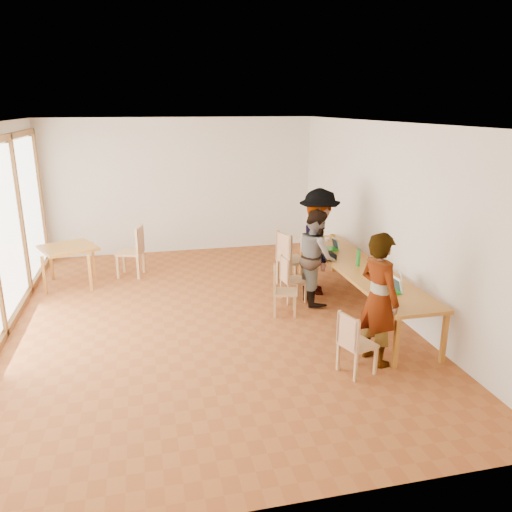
# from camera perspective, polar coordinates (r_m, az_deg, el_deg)

# --- Properties ---
(ground) EXTENTS (8.00, 8.00, 0.00)m
(ground) POSITION_cam_1_polar(r_m,az_deg,el_deg) (8.02, -5.74, -7.10)
(ground) COLOR #995225
(ground) RESTS_ON ground
(wall_back) EXTENTS (6.00, 0.10, 3.00)m
(wall_back) POSITION_cam_1_polar(r_m,az_deg,el_deg) (11.45, -8.56, 7.90)
(wall_back) COLOR silver
(wall_back) RESTS_ON ground
(wall_front) EXTENTS (6.00, 0.10, 3.00)m
(wall_front) POSITION_cam_1_polar(r_m,az_deg,el_deg) (3.81, 1.48, -10.34)
(wall_front) COLOR silver
(wall_front) RESTS_ON ground
(wall_right) EXTENTS (0.10, 8.00, 3.00)m
(wall_right) POSITION_cam_1_polar(r_m,az_deg,el_deg) (8.42, 14.68, 4.35)
(wall_right) COLOR silver
(wall_right) RESTS_ON ground
(ceiling) EXTENTS (6.00, 8.00, 0.04)m
(ceiling) POSITION_cam_1_polar(r_m,az_deg,el_deg) (7.34, -6.45, 15.01)
(ceiling) COLOR white
(ceiling) RESTS_ON wall_back
(communal_table) EXTENTS (0.80, 4.00, 0.75)m
(communal_table) POSITION_cam_1_polar(r_m,az_deg,el_deg) (8.27, 11.70, -1.40)
(communal_table) COLOR #AC6D26
(communal_table) RESTS_ON ground
(side_table) EXTENTS (0.90, 0.90, 0.75)m
(side_table) POSITION_cam_1_polar(r_m,az_deg,el_deg) (9.84, -20.68, 0.58)
(side_table) COLOR #AC6D26
(side_table) RESTS_ON ground
(chair_near) EXTENTS (0.48, 0.48, 0.43)m
(chair_near) POSITION_cam_1_polar(r_m,az_deg,el_deg) (6.33, 11.00, -9.16)
(chair_near) COLOR tan
(chair_near) RESTS_ON ground
(chair_mid) EXTENTS (0.45, 0.45, 0.42)m
(chair_mid) POSITION_cam_1_polar(r_m,az_deg,el_deg) (7.97, 2.70, -3.39)
(chair_mid) COLOR tan
(chair_mid) RESTS_ON ground
(chair_far) EXTENTS (0.41, 0.41, 0.42)m
(chair_far) POSITION_cam_1_polar(r_m,az_deg,el_deg) (8.49, 3.81, -2.13)
(chair_far) COLOR tan
(chair_far) RESTS_ON ground
(chair_empty) EXTENTS (0.60, 0.60, 0.55)m
(chair_empty) POSITION_cam_1_polar(r_m,az_deg,el_deg) (9.18, 3.75, 0.27)
(chair_empty) COLOR tan
(chair_empty) RESTS_ON ground
(chair_spare) EXTENTS (0.58, 0.58, 0.53)m
(chair_spare) POSITION_cam_1_polar(r_m,az_deg,el_deg) (10.01, -13.67, 1.14)
(chair_spare) COLOR tan
(chair_spare) RESTS_ON ground
(person_near) EXTENTS (0.58, 0.73, 1.75)m
(person_near) POSITION_cam_1_polar(r_m,az_deg,el_deg) (6.57, 13.85, -4.79)
(person_near) COLOR gray
(person_near) RESTS_ON ground
(person_mid) EXTENTS (0.61, 0.78, 1.61)m
(person_mid) POSITION_cam_1_polar(r_m,az_deg,el_deg) (8.45, 6.88, -0.05)
(person_mid) COLOR gray
(person_mid) RESTS_ON ground
(person_far) EXTENTS (0.99, 1.35, 1.88)m
(person_far) POSITION_cam_1_polar(r_m,az_deg,el_deg) (8.85, 7.15, 1.62)
(person_far) COLOR gray
(person_far) RESTS_ON ground
(laptop_near) EXTENTS (0.22, 0.26, 0.21)m
(laptop_near) POSITION_cam_1_polar(r_m,az_deg,el_deg) (7.20, 15.50, -3.54)
(laptop_near) COLOR green
(laptop_near) RESTS_ON communal_table
(laptop_mid) EXTENTS (0.24, 0.26, 0.18)m
(laptop_mid) POSITION_cam_1_polar(r_m,az_deg,el_deg) (7.52, 15.92, -2.79)
(laptop_mid) COLOR green
(laptop_mid) RESTS_ON communal_table
(laptop_far) EXTENTS (0.24, 0.27, 0.21)m
(laptop_far) POSITION_cam_1_polar(r_m,az_deg,el_deg) (9.10, 8.82, 1.12)
(laptop_far) COLOR green
(laptop_far) RESTS_ON communal_table
(yellow_mug) EXTENTS (0.14, 0.14, 0.09)m
(yellow_mug) POSITION_cam_1_polar(r_m,az_deg,el_deg) (9.80, 8.74, 2.19)
(yellow_mug) COLOR gold
(yellow_mug) RESTS_ON communal_table
(green_bottle) EXTENTS (0.07, 0.07, 0.28)m
(green_bottle) POSITION_cam_1_polar(r_m,az_deg,el_deg) (8.19, 11.60, -0.20)
(green_bottle) COLOR #1E742A
(green_bottle) RESTS_ON communal_table
(clear_glass) EXTENTS (0.07, 0.07, 0.09)m
(clear_glass) POSITION_cam_1_polar(r_m,az_deg,el_deg) (9.21, 7.33, 1.28)
(clear_glass) COLOR silver
(clear_glass) RESTS_ON communal_table
(condiment_cup) EXTENTS (0.08, 0.08, 0.06)m
(condiment_cup) POSITION_cam_1_polar(r_m,az_deg,el_deg) (9.64, 8.11, 1.87)
(condiment_cup) COLOR white
(condiment_cup) RESTS_ON communal_table
(pink_phone) EXTENTS (0.05, 0.10, 0.01)m
(pink_phone) POSITION_cam_1_polar(r_m,az_deg,el_deg) (7.67, 12.92, -2.51)
(pink_phone) COLOR #D83173
(pink_phone) RESTS_ON communal_table
(black_pouch) EXTENTS (0.16, 0.26, 0.09)m
(black_pouch) POSITION_cam_1_polar(r_m,az_deg,el_deg) (8.54, 8.41, 0.01)
(black_pouch) COLOR black
(black_pouch) RESTS_ON communal_table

